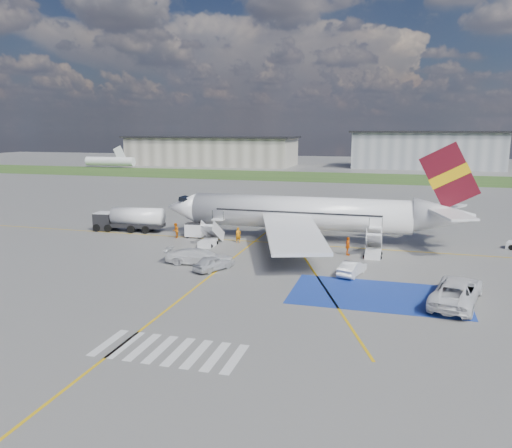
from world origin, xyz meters
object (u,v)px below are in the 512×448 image
object	(u,v)px
car_silver_b	(352,268)
van_white_a	(457,287)
gpu_cart	(195,231)
van_white_b	(200,254)
fuel_tanker	(130,221)
car_silver_a	(213,263)
airliner	(312,213)

from	to	relation	value
car_silver_b	van_white_a	xyz separation A→B (m)	(8.44, -5.23, 0.58)
gpu_cart	van_white_b	distance (m)	12.46
fuel_tanker	van_white_b	bearing A→B (deg)	-45.33
van_white_a	van_white_b	bearing A→B (deg)	2.00
car_silver_a	van_white_a	xyz separation A→B (m)	(21.34, -3.24, 0.55)
airliner	car_silver_b	size ratio (longest dim) A/B	8.91
fuel_tanker	car_silver_b	xyz separation A→B (m)	(29.95, -12.45, -0.64)
airliner	van_white_b	size ratio (longest dim) A/B	7.05
car_silver_b	van_white_b	world-z (taller)	van_white_b
gpu_cart	van_white_a	bearing A→B (deg)	-35.25
gpu_cart	car_silver_b	size ratio (longest dim) A/B	0.56
airliner	van_white_a	distance (m)	23.25
car_silver_a	fuel_tanker	bearing A→B (deg)	-14.59
gpu_cart	airliner	bearing A→B (deg)	1.66
car_silver_a	gpu_cart	bearing A→B (deg)	-35.11
van_white_b	gpu_cart	bearing A→B (deg)	20.25
car_silver_b	van_white_a	bearing A→B (deg)	163.84
gpu_cart	car_silver_b	distance (m)	23.06
fuel_tanker	van_white_b	distance (m)	19.63
car_silver_a	car_silver_b	distance (m)	13.05
airliner	fuel_tanker	bearing A→B (deg)	-178.91
car_silver_b	van_white_a	distance (m)	9.94
airliner	van_white_b	distance (m)	16.06
airliner	gpu_cart	size ratio (longest dim) A/B	15.91
fuel_tanker	car_silver_a	bearing A→B (deg)	-45.45
van_white_a	fuel_tanker	bearing A→B (deg)	-10.60
car_silver_a	car_silver_b	bearing A→B (deg)	-145.56
airliner	gpu_cart	distance (m)	14.59
car_silver_a	car_silver_b	world-z (taller)	car_silver_a
airliner	car_silver_b	xyz separation A→B (m)	(5.97, -12.90, -2.71)
airliner	van_white_a	xyz separation A→B (m)	(14.40, -18.13, -2.14)
airliner	car_silver_a	world-z (taller)	airliner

